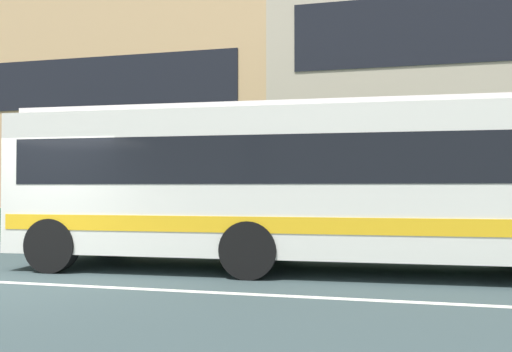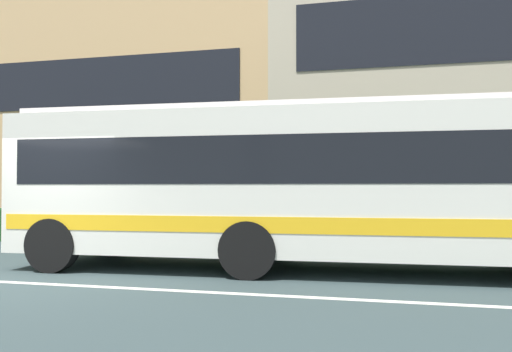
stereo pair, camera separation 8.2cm
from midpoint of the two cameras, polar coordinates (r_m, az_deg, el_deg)
The scene contains 5 objects.
ground_plane at distance 9.63m, azimuth -24.82°, elevation -10.55°, with size 160.00×160.00×0.00m, color #334345.
lane_centre_line at distance 9.63m, azimuth -24.82°, elevation -10.53°, with size 60.00×0.16×0.01m, color silver.
hedge_row_far at distance 14.87m, azimuth -9.86°, elevation -5.54°, with size 23.56×1.10×0.93m, color #1A481D.
apartment_block_left at distance 28.12m, azimuth -22.83°, elevation 5.41°, with size 25.63×9.45×9.62m.
transit_bus at distance 9.98m, azimuth 4.44°, elevation -0.51°, with size 10.86×3.01×3.09m.
Camera 2 is at (5.96, -7.42, 1.57)m, focal length 36.51 mm.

